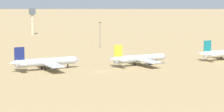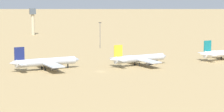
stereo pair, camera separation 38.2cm
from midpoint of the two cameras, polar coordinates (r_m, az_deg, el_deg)
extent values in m
plane|color=tan|center=(239.31, -1.36, -1.88)|extent=(4000.00, 4000.00, 0.00)
cylinder|color=silver|center=(246.06, -7.92, -0.70)|extent=(31.77, 8.23, 3.94)
cone|color=silver|center=(252.23, -4.25, -0.44)|extent=(3.44, 4.11, 3.74)
cone|color=silver|center=(240.86, -11.77, -0.84)|extent=(4.36, 3.86, 3.35)
cube|color=navy|center=(241.13, -11.03, 0.29)|extent=(5.14, 1.19, 6.40)
cube|color=silver|center=(245.54, -11.27, -0.71)|extent=(4.04, 7.07, 0.35)
cube|color=silver|center=(238.07, -10.73, -0.96)|extent=(4.04, 7.07, 0.35)
cube|color=silver|center=(246.47, -7.71, -0.83)|extent=(10.96, 32.15, 0.55)
cylinder|color=slate|center=(253.89, -8.06, -0.89)|extent=(3.81, 2.63, 2.17)
cylinder|color=slate|center=(240.17, -6.88, -1.37)|extent=(3.81, 2.63, 2.17)
cylinder|color=black|center=(250.73, -5.33, -1.21)|extent=(0.69, 0.69, 2.17)
cylinder|color=black|center=(248.26, -8.41, -1.35)|extent=(0.69, 0.69, 2.17)
cylinder|color=black|center=(243.85, -8.05, -1.51)|extent=(0.69, 0.69, 2.17)
cylinder|color=silver|center=(257.84, 3.24, -0.28)|extent=(30.42, 8.95, 3.78)
cone|color=silver|center=(267.02, 6.21, -0.03)|extent=(3.41, 4.02, 3.59)
cone|color=silver|center=(249.32, 0.06, -0.42)|extent=(4.28, 3.82, 3.21)
cube|color=yellow|center=(250.31, 0.70, 0.62)|extent=(4.92, 1.32, 6.14)
cube|color=silver|center=(254.17, 0.27, -0.31)|extent=(4.09, 6.85, 0.34)
cube|color=silver|center=(247.72, 1.14, -0.52)|extent=(4.09, 6.85, 0.34)
cube|color=silver|center=(258.43, 3.41, -0.39)|extent=(11.56, 30.87, 0.53)
cylinder|color=slate|center=(265.02, 2.75, -0.47)|extent=(3.71, 2.63, 2.08)
cylinder|color=slate|center=(253.31, 4.46, -0.88)|extent=(3.71, 2.63, 2.08)
cylinder|color=black|center=(264.61, 5.33, -0.74)|extent=(0.66, 0.66, 2.08)
cylinder|color=black|center=(259.41, 2.70, -0.88)|extent=(0.66, 0.66, 2.08)
cylinder|color=black|center=(255.63, 3.24, -1.02)|extent=(0.66, 0.66, 2.08)
cone|color=white|center=(275.50, 10.72, 0.24)|extent=(4.14, 3.63, 3.23)
cube|color=#14727A|center=(276.89, 11.27, 1.19)|extent=(4.96, 1.03, 6.17)
cube|color=white|center=(280.46, 10.78, 0.34)|extent=(3.74, 6.76, 0.34)
cube|color=white|center=(274.47, 11.73, 0.15)|extent=(3.74, 6.76, 0.34)
cylinder|color=slate|center=(292.61, 12.76, 0.14)|extent=(3.63, 2.46, 2.09)
cylinder|color=black|center=(286.95, 12.84, -0.22)|extent=(0.66, 0.66, 2.09)
cylinder|color=#C6B793|center=(436.15, -9.48, 3.71)|extent=(3.20, 3.20, 18.75)
cube|color=#4C5660|center=(435.45, -9.52, 5.28)|extent=(5.20, 5.20, 5.29)
cylinder|color=#59595E|center=(333.70, -1.49, 2.44)|extent=(0.36, 0.36, 17.64)
cube|color=#333333|center=(332.96, -1.49, 4.00)|extent=(1.80, 0.50, 0.50)
camera|label=1|loc=(0.19, -90.04, -0.01)|focal=76.69mm
camera|label=2|loc=(0.19, 89.96, 0.01)|focal=76.69mm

